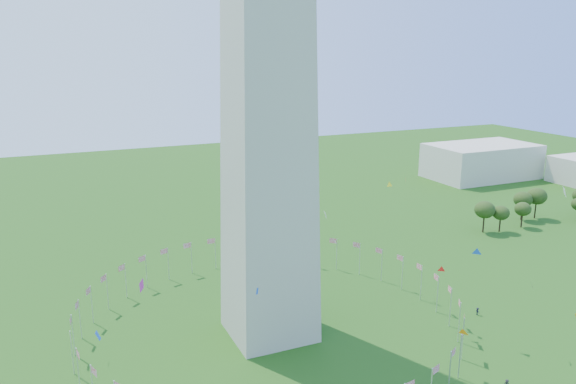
% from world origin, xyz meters
% --- Properties ---
extents(flag_ring, '(80.24, 80.24, 9.00)m').
position_xyz_m(flag_ring, '(-0.00, 50.00, 4.50)').
color(flag_ring, silver).
rests_on(flag_ring, ground).
extents(gov_building_east_a, '(50.00, 30.00, 16.00)m').
position_xyz_m(gov_building_east_a, '(150.00, 150.00, 8.00)').
color(gov_building_east_a, beige).
rests_on(gov_building_east_a, ground).
extents(kites_aloft, '(112.34, 73.38, 38.85)m').
position_xyz_m(kites_aloft, '(12.02, 25.01, 21.02)').
color(kites_aloft, orange).
rests_on(kites_aloft, ground).
extents(tree_line_east, '(53.72, 15.47, 11.12)m').
position_xyz_m(tree_line_east, '(114.21, 85.90, 4.99)').
color(tree_line_east, '#304C19').
rests_on(tree_line_east, ground).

